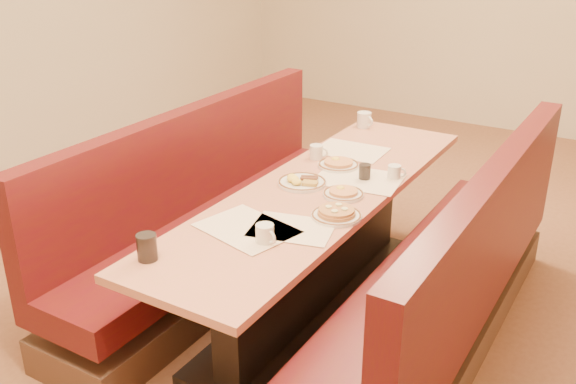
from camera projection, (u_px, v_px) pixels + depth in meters
The scene contains 18 objects.
ground at pixel (317, 309), 3.68m from camera, with size 8.00×8.00×0.00m, color #9E6647.
diner_table at pixel (318, 251), 3.53m from camera, with size 0.70×2.50×0.75m.
booth_left at pixel (213, 223), 3.89m from camera, with size 0.55×2.50×1.05m.
booth_right at pixel (447, 290), 3.19m from camera, with size 0.55×2.50×1.05m.
placemat_near_left at pixel (247, 228), 2.94m from camera, with size 0.43×0.32×0.00m, color #F6E1C1.
placemat_near_right at pixel (292, 228), 2.94m from camera, with size 0.37×0.28×0.00m, color #F6E1C1.
placemat_far_left at pixel (351, 150), 3.92m from camera, with size 0.41×0.31×0.00m, color #F6E1C1.
placemat_far_right at pixel (359, 179), 3.50m from camera, with size 0.45×0.34×0.00m, color #F6E1C1.
pancake_plate at pixel (336, 214), 3.05m from camera, with size 0.24×0.24×0.05m.
eggs_plate at pixel (301, 182), 3.43m from camera, with size 0.26×0.26×0.05m.
extra_plate_mid at pixel (343, 193), 3.29m from camera, with size 0.21×0.21×0.04m.
extra_plate_far at pixel (338, 164), 3.67m from camera, with size 0.24×0.24×0.05m.
coffee_mug_a at pixel (265, 234), 2.80m from camera, with size 0.11×0.08×0.09m.
coffee_mug_b at pixel (317, 152), 3.79m from camera, with size 0.11×0.08×0.08m.
coffee_mug_c at pixel (395, 172), 3.50m from camera, with size 0.10×0.07×0.08m.
coffee_mug_d at pixel (364, 120), 4.35m from camera, with size 0.13×0.10×0.10m.
soda_tumbler_near at pixel (147, 247), 2.66m from camera, with size 0.08×0.08×0.12m.
soda_tumbler_mid at pixel (365, 172), 3.48m from camera, with size 0.06×0.06×0.09m.
Camera 1 is at (1.47, -2.75, 2.07)m, focal length 40.00 mm.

